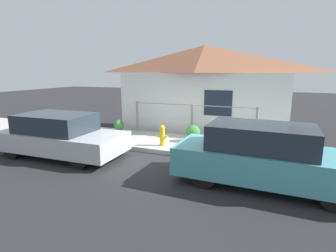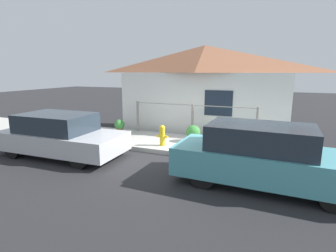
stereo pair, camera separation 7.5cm
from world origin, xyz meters
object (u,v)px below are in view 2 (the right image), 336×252
potted_plant_near_hydrant (193,133)px  potted_plant_by_fence (119,126)px  car_left (60,135)px  car_right (265,157)px  fire_hydrant (162,135)px

potted_plant_near_hydrant → potted_plant_by_fence: 3.26m
car_left → potted_plant_near_hydrant: bearing=35.8°
car_left → potted_plant_by_fence: size_ratio=7.43×
car_left → car_right: car_right is taller
fire_hydrant → potted_plant_near_hydrant: fire_hydrant is taller
fire_hydrant → car_right: bearing=-28.1°
fire_hydrant → car_left: bearing=-147.0°
car_right → fire_hydrant: bearing=154.0°
car_right → fire_hydrant: car_right is taller
potted_plant_near_hydrant → fire_hydrant: bearing=-132.2°
car_left → fire_hydrant: bearing=31.8°
car_left → car_right: 6.11m
car_left → potted_plant_by_fence: (0.33, 2.92, -0.22)m
potted_plant_by_fence → potted_plant_near_hydrant: bearing=-3.8°
car_right → potted_plant_near_hydrant: bearing=135.2°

